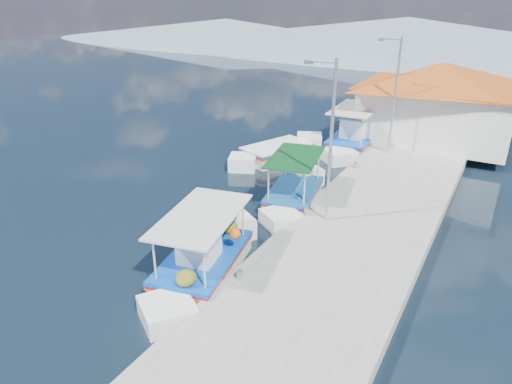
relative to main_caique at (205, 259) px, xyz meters
The scene contains 11 objects.
ground 3.40m from the main_caique, 130.75° to the left, with size 160.00×160.00×0.00m, color black.
quay 9.32m from the main_caique, 66.59° to the left, with size 5.00×44.00×0.50m, color #ADACA2.
bollards 7.97m from the main_caique, 78.40° to the left, with size 0.20×17.20×0.30m.
main_caique is the anchor object (origin of this frame).
caique_green_canopy 6.37m from the main_caique, 87.62° to the left, with size 2.74×6.29×2.40m.
caique_blue_hull 11.48m from the main_caique, 105.27° to the left, with size 3.58×6.34×1.21m.
caique_far 14.98m from the main_caique, 90.04° to the left, with size 2.50×7.63×2.67m.
harbor_building 18.15m from the main_caique, 77.17° to the left, with size 10.49×10.49×4.40m.
lamp_post_near 6.13m from the main_caique, 63.10° to the left, with size 1.21×0.14×6.00m.
lamp_post_far 14.16m from the main_caique, 80.33° to the left, with size 1.21×0.14×6.00m.
mountain_ridge 58.73m from the main_caique, 85.76° to the left, with size 171.40×96.00×5.50m.
Camera 1 is at (10.02, -12.92, 8.54)m, focal length 32.21 mm.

